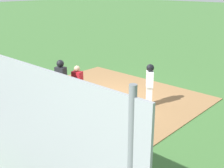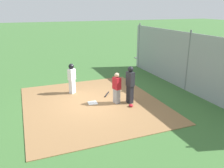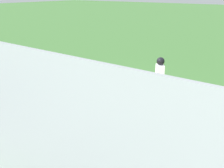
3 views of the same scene
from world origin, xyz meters
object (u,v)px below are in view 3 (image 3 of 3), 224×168
object	(u,v)px
home_plate	(111,94)
runner	(160,76)
catcher	(84,81)
catcher_mask	(63,99)
umpire	(67,79)
baseball_bat	(112,108)

from	to	relation	value
home_plate	runner	xyz separation A→B (m)	(1.75, 0.60, 0.92)
catcher	catcher_mask	distance (m)	1.08
catcher	runner	world-z (taller)	runner
umpire	baseball_bat	size ratio (longest dim) A/B	2.42
catcher	baseball_bat	distance (m)	1.43
runner	catcher_mask	bearing A→B (deg)	-0.46
home_plate	baseball_bat	xyz separation A→B (m)	(0.81, -1.04, 0.02)
home_plate	catcher_mask	xyz separation A→B (m)	(-1.06, -1.55, 0.05)
catcher	catcher_mask	xyz separation A→B (m)	(-0.66, -0.45, -0.72)
baseball_bat	runner	bearing A→B (deg)	94.79
catcher	runner	xyz separation A→B (m)	(2.16, 1.70, 0.15)
catcher	catcher_mask	bearing A→B (deg)	110.23
home_plate	baseball_bat	bearing A→B (deg)	-52.14
umpire	home_plate	bearing A→B (deg)	-32.98
catcher	umpire	size ratio (longest dim) A/B	0.83
runner	umpire	bearing A→B (deg)	6.53
home_plate	umpire	size ratio (longest dim) A/B	0.24
baseball_bat	home_plate	bearing A→B (deg)	162.66
home_plate	runner	bearing A→B (deg)	18.90
runner	catcher_mask	world-z (taller)	runner
runner	catcher	bearing A→B (deg)	0.41
catcher	baseball_bat	xyz separation A→B (m)	(1.21, 0.06, -0.75)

